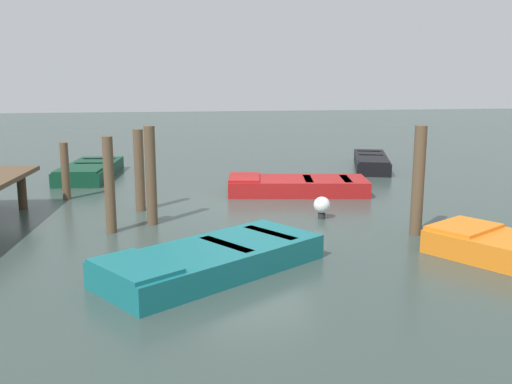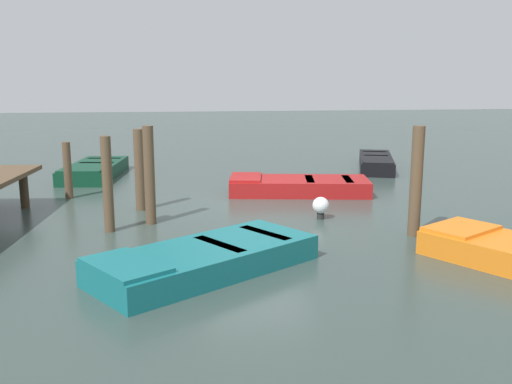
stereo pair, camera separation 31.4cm
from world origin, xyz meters
The scene contains 11 objects.
ground_plane centered at (0.00, 0.00, 0.00)m, with size 80.00×80.00×0.00m, color #33423D.
rowboat_red centered at (1.36, -1.31, 0.22)m, with size 2.06×3.80×0.46m.
rowboat_teal centered at (-4.46, 1.45, 0.22)m, with size 3.24×3.81×0.46m.
rowboat_dark_green centered at (4.79, 4.36, 0.22)m, with size 3.75×1.79×0.46m.
rowboat_black centered at (5.18, -4.82, 0.22)m, with size 3.96×2.16×0.46m.
mooring_piling_far_left centered at (-1.29, 2.40, 1.02)m, with size 0.22×0.22×2.04m, color brown.
mooring_piling_mid_left centered at (-2.92, -2.66, 1.06)m, with size 0.23×0.23×2.11m, color brown.
mooring_piling_center centered at (-1.80, 3.18, 0.95)m, with size 0.20×0.20×1.90m, color brown.
mooring_piling_mid_right centered at (0.02, 2.68, 0.93)m, with size 0.22×0.22×1.86m, color brown.
mooring_piling_far_right centered at (1.60, 4.56, 0.71)m, with size 0.20×0.20×1.43m, color brown.
marker_buoy centered at (-1.39, -1.21, 0.29)m, with size 0.36×0.36×0.48m.
Camera 2 is at (-12.90, 1.83, 2.97)m, focal length 39.56 mm.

